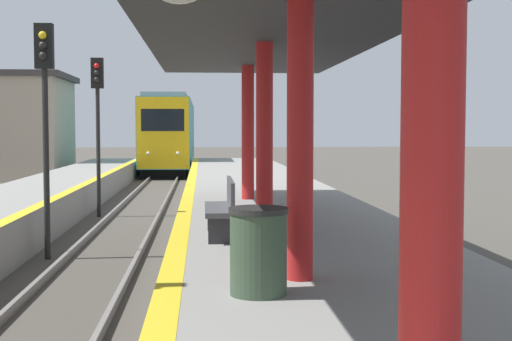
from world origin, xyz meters
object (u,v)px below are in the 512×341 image
bench (223,206)px  signal_far (98,107)px  train (171,134)px  trash_bin (258,251)px  signal_mid (45,96)px

bench → signal_far: bearing=108.5°
train → trash_bin: (2.60, -38.45, -0.93)m
train → trash_bin: train is taller
signal_mid → bench: size_ratio=2.68×
signal_far → train: bearing=87.4°
train → signal_mid: 31.15m
train → bench: size_ratio=10.41×
trash_bin → bench: 4.01m
signal_mid → trash_bin: signal_mid is taller
train → signal_mid: (-1.13, -31.12, 0.99)m
trash_bin → bench: (-0.25, 4.00, 0.03)m
train → signal_far: bearing=-92.6°
signal_mid → signal_far: (0.04, 6.96, 0.00)m
trash_bin → signal_mid: bearing=117.0°
signal_far → trash_bin: size_ratio=5.23×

